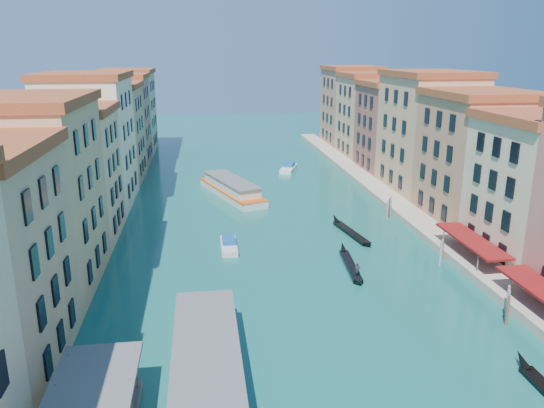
{
  "coord_description": "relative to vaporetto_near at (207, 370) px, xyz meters",
  "views": [
    {
      "loc": [
        -8.45,
        -15.24,
        24.07
      ],
      "look_at": [
        -0.71,
        42.76,
        7.17
      ],
      "focal_mm": 35.0,
      "sensor_mm": 36.0,
      "label": 1
    }
  ],
  "objects": [
    {
      "name": "left_bank_palazzos",
      "position": [
        -17.3,
        45.6,
        8.17
      ],
      "size": [
        12.8,
        128.4,
        21.0
      ],
      "color": "beige",
      "rests_on": "ground"
    },
    {
      "name": "gondola_far",
      "position": [
        19.95,
        32.2,
        -1.18
      ],
      "size": [
        3.02,
        12.42,
        1.76
      ],
      "rotation": [
        0.0,
        0.0,
        0.17
      ],
      "color": "black",
      "rests_on": "ground"
    },
    {
      "name": "right_bank_palazzos",
      "position": [
        38.7,
        45.92,
        8.21
      ],
      "size": [
        12.8,
        128.4,
        21.0
      ],
      "color": "brown",
      "rests_on": "ground"
    },
    {
      "name": "vaporetto_near",
      "position": [
        0.0,
        0.0,
        0.0
      ],
      "size": [
        5.23,
        22.96,
        3.41
      ],
      "rotation": [
        0.0,
        0.0,
        0.0
      ],
      "color": "silver",
      "rests_on": "ground"
    },
    {
      "name": "vaporetto_far",
      "position": [
        5.05,
        54.39,
        -0.22
      ],
      "size": [
        10.74,
        20.08,
        2.93
      ],
      "rotation": [
        0.0,
        0.0,
        0.34
      ],
      "color": "silver",
      "rests_on": "ground"
    },
    {
      "name": "motorboat_far",
      "position": [
        18.12,
        72.96,
        -0.91
      ],
      "size": [
        4.96,
        8.09,
        1.6
      ],
      "rotation": [
        0.0,
        0.0,
        -0.35
      ],
      "color": "silver",
      "rests_on": "ground"
    },
    {
      "name": "gondola_fore",
      "position": [
        16.75,
        20.73,
        -1.14
      ],
      "size": [
        1.89,
        11.85,
        2.36
      ],
      "rotation": [
        0.0,
        0.0,
        -0.08
      ],
      "color": "black",
      "rests_on": "ground"
    },
    {
      "name": "mooring_poles_right",
      "position": [
        27.8,
        9.72,
        -0.24
      ],
      "size": [
        1.44,
        54.24,
        3.2
      ],
      "color": "brown",
      "rests_on": "ground"
    },
    {
      "name": "quay",
      "position": [
        30.7,
        45.92,
        -1.04
      ],
      "size": [
        4.0,
        140.0,
        1.0
      ],
      "primitive_type": "cube",
      "color": "#AEA48C",
      "rests_on": "ground"
    },
    {
      "name": "motorboat_mid",
      "position": [
        3.17,
        28.87,
        -1.03
      ],
      "size": [
        2.01,
        6.31,
        1.3
      ],
      "rotation": [
        0.0,
        0.0,
        -0.0
      ],
      "color": "silver",
      "rests_on": "ground"
    }
  ]
}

